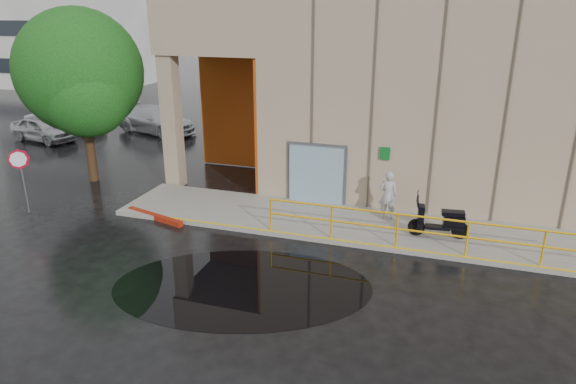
% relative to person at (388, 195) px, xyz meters
% --- Properties ---
extents(ground, '(120.00, 120.00, 0.00)m').
position_rel_person_xyz_m(ground, '(-2.78, -5.17, -0.95)').
color(ground, black).
rests_on(ground, ground).
extents(sidewalk, '(20.00, 3.00, 0.15)m').
position_rel_person_xyz_m(sidewalk, '(1.22, -0.67, -0.87)').
color(sidewalk, gray).
rests_on(sidewalk, ground).
extents(building, '(20.00, 10.17, 8.00)m').
position_rel_person_xyz_m(building, '(2.32, 5.81, 3.26)').
color(building, gray).
rests_on(building, ground).
extents(guardrail, '(9.56, 0.06, 1.03)m').
position_rel_person_xyz_m(guardrail, '(1.47, -2.02, -0.27)').
color(guardrail, '#F1AD0C').
rests_on(guardrail, sidewalk).
extents(person, '(0.61, 0.43, 1.59)m').
position_rel_person_xyz_m(person, '(0.00, 0.00, 0.00)').
color(person, '#AAAAAE').
rests_on(person, sidewalk).
extents(scooter, '(1.79, 0.75, 1.36)m').
position_rel_person_xyz_m(scooter, '(1.66, -0.97, -0.01)').
color(scooter, black).
rests_on(scooter, sidewalk).
extents(stop_sign, '(0.50, 0.50, 2.23)m').
position_rel_person_xyz_m(stop_sign, '(-11.78, -2.87, 0.71)').
color(stop_sign, slate).
rests_on(stop_sign, ground).
extents(red_curb, '(2.36, 0.82, 0.18)m').
position_rel_person_xyz_m(red_curb, '(-7.33, -2.07, -0.86)').
color(red_curb, maroon).
rests_on(red_curb, ground).
extents(puddle, '(7.38, 5.66, 0.01)m').
position_rel_person_xyz_m(puddle, '(-2.90, -5.21, -0.94)').
color(puddle, black).
rests_on(puddle, ground).
extents(car_a, '(3.98, 2.19, 1.28)m').
position_rel_person_xyz_m(car_a, '(-18.53, 5.41, -0.31)').
color(car_a, silver).
rests_on(car_a, ground).
extents(car_b, '(4.23, 1.81, 1.36)m').
position_rel_person_xyz_m(car_b, '(-18.78, 7.40, -0.27)').
color(car_b, white).
rests_on(car_b, ground).
extents(car_c, '(5.36, 3.39, 1.45)m').
position_rel_person_xyz_m(car_c, '(-13.94, 8.87, -0.22)').
color(car_c, silver).
rests_on(car_c, ground).
extents(tree_near, '(4.70, 4.70, 6.68)m').
position_rel_person_xyz_m(tree_near, '(-11.70, 0.60, 3.20)').
color(tree_near, black).
rests_on(tree_near, ground).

